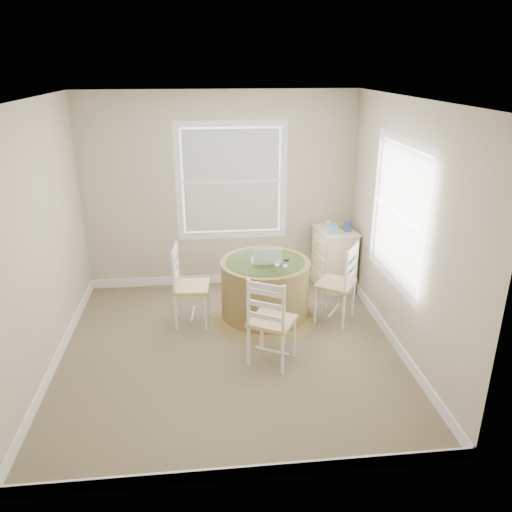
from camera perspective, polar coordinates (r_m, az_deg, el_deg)
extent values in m
cube|color=#74694A|center=(5.50, -2.95, -10.80)|extent=(3.60, 3.60, 0.02)
cube|color=white|center=(4.67, -3.58, 17.58)|extent=(3.60, 3.60, 0.02)
cube|color=#BDB695|center=(6.66, -4.11, 7.28)|extent=(3.60, 0.02, 2.60)
cube|color=#BDB695|center=(3.28, -1.45, -8.18)|extent=(3.60, 0.02, 2.60)
cube|color=#BDB695|center=(5.17, -23.69, 1.31)|extent=(0.02, 3.60, 2.60)
cube|color=#BDB695|center=(5.33, 16.61, 2.80)|extent=(0.02, 3.60, 2.60)
cube|color=white|center=(7.05, -3.84, -2.58)|extent=(3.60, 0.02, 0.12)
cube|color=white|center=(4.05, -1.30, -23.49)|extent=(3.60, 0.02, 0.12)
cube|color=white|center=(5.68, -21.63, -10.52)|extent=(0.02, 3.60, 0.12)
cube|color=white|center=(5.82, 15.14, -8.85)|extent=(0.02, 3.60, 0.12)
cylinder|color=olive|center=(5.92, 1.04, -3.69)|extent=(1.03, 1.03, 0.67)
cone|color=olive|center=(6.08, 1.02, -6.87)|extent=(1.23, 1.23, 0.07)
cylinder|color=olive|center=(5.79, 1.06, -0.78)|extent=(1.05, 1.05, 0.03)
cylinder|color=#3B4A20|center=(5.78, 1.06, -0.63)|extent=(0.91, 0.91, 0.01)
cone|color=#3B4A20|center=(5.80, 1.06, -1.14)|extent=(1.01, 1.01, 0.10)
cube|color=white|center=(5.77, 1.15, -0.62)|extent=(0.33, 0.24, 0.02)
cube|color=silver|center=(5.77, 1.16, -0.53)|extent=(0.27, 0.13, 0.00)
cube|color=black|center=(5.60, 1.31, -0.08)|extent=(0.33, 0.07, 0.21)
ellipsoid|color=white|center=(5.66, 2.36, -1.01)|extent=(0.08, 0.11, 0.03)
cube|color=#B7BABF|center=(5.64, 3.35, -1.22)|extent=(0.06, 0.10, 0.02)
cube|color=black|center=(5.80, 3.49, -0.51)|extent=(0.07, 0.06, 0.02)
cube|color=beige|center=(6.85, 8.88, -0.38)|extent=(0.51, 0.65, 0.81)
cube|color=beige|center=(6.71, 9.08, 2.92)|extent=(0.54, 0.68, 0.02)
cube|color=beige|center=(6.86, 6.91, -2.45)|extent=(0.08, 0.50, 0.17)
cube|color=beige|center=(6.77, 7.01, -0.52)|extent=(0.08, 0.50, 0.17)
cube|color=beige|center=(6.68, 7.10, 1.37)|extent=(0.08, 0.50, 0.17)
cube|color=#60A3DC|center=(6.54, 8.68, 3.01)|extent=(0.13, 0.13, 0.10)
cube|color=gold|center=(6.78, 9.43, 3.44)|extent=(0.16, 0.12, 0.06)
cube|color=#364FA3|center=(6.65, 10.47, 3.28)|extent=(0.09, 0.09, 0.12)
cylinder|color=beige|center=(6.80, 8.16, 3.69)|extent=(0.07, 0.07, 0.09)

